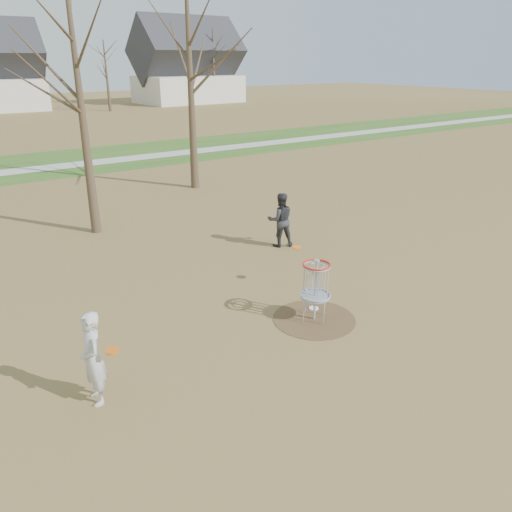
% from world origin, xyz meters
% --- Properties ---
extents(ground, '(160.00, 160.00, 0.00)m').
position_xyz_m(ground, '(0.00, 0.00, 0.00)').
color(ground, brown).
rests_on(ground, ground).
extents(green_band, '(160.00, 8.00, 0.01)m').
position_xyz_m(green_band, '(0.00, 21.00, 0.01)').
color(green_band, '#2D5119').
rests_on(green_band, ground).
extents(footpath, '(160.00, 1.50, 0.01)m').
position_xyz_m(footpath, '(0.00, 20.00, 0.01)').
color(footpath, '#9E9E99').
rests_on(footpath, green_band).
extents(dirt_circle, '(1.80, 1.80, 0.01)m').
position_xyz_m(dirt_circle, '(0.00, 0.00, 0.01)').
color(dirt_circle, '#47331E').
rests_on(dirt_circle, ground).
extents(player_standing, '(0.43, 0.61, 1.62)m').
position_xyz_m(player_standing, '(-4.76, -0.07, 0.81)').
color(player_standing, '#BCBCBC').
rests_on(player_standing, ground).
extents(player_throwing, '(0.97, 0.87, 1.63)m').
position_xyz_m(player_throwing, '(2.15, 4.07, 0.82)').
color(player_throwing, '#2D2D31').
rests_on(player_throwing, ground).
extents(disc_grounded, '(0.22, 0.22, 0.02)m').
position_xyz_m(disc_grounded, '(0.30, 0.36, 0.02)').
color(disc_grounded, white).
rests_on(disc_grounded, dirt_circle).
extents(discs_in_play, '(5.46, 2.12, 0.04)m').
position_xyz_m(discs_in_play, '(-1.78, 0.63, 1.03)').
color(discs_in_play, '#FF660D').
rests_on(discs_in_play, ground).
extents(disc_golf_basket, '(0.64, 0.64, 1.35)m').
position_xyz_m(disc_golf_basket, '(0.00, 0.00, 0.91)').
color(disc_golf_basket, '#9EA3AD').
rests_on(disc_golf_basket, ground).
extents(bare_trees, '(52.62, 44.98, 9.00)m').
position_xyz_m(bare_trees, '(1.78, 35.79, 5.35)').
color(bare_trees, '#382B1E').
rests_on(bare_trees, ground).
extents(houses_row, '(56.51, 10.01, 7.26)m').
position_xyz_m(houses_row, '(4.32, 52.56, 3.52)').
color(houses_row, silver).
rests_on(houses_row, ground).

